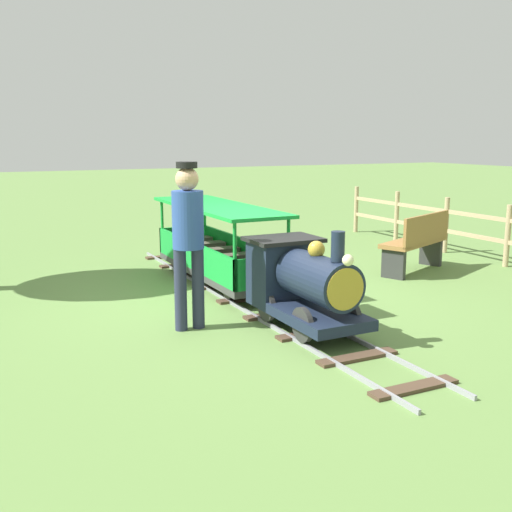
{
  "coord_description": "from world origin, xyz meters",
  "views": [
    {
      "loc": [
        2.94,
        6.06,
        1.84
      ],
      "look_at": [
        0.0,
        0.14,
        0.55
      ],
      "focal_mm": 42.63,
      "sensor_mm": 36.0,
      "label": 1
    }
  ],
  "objects_px": {
    "locomotive": "(302,281)",
    "park_bench": "(417,243)",
    "passenger_car": "(218,251)",
    "conductor_person": "(188,232)"
  },
  "relations": [
    {
      "from": "locomotive",
      "to": "conductor_person",
      "type": "distance_m",
      "value": 1.19
    },
    {
      "from": "passenger_car",
      "to": "conductor_person",
      "type": "distance_m",
      "value": 1.97
    },
    {
      "from": "locomotive",
      "to": "park_bench",
      "type": "bearing_deg",
      "value": -151.23
    },
    {
      "from": "park_bench",
      "to": "locomotive",
      "type": "bearing_deg",
      "value": 28.77
    },
    {
      "from": "passenger_car",
      "to": "conductor_person",
      "type": "height_order",
      "value": "conductor_person"
    },
    {
      "from": "locomotive",
      "to": "park_bench",
      "type": "relative_size",
      "value": 1.07
    },
    {
      "from": "conductor_person",
      "to": "park_bench",
      "type": "relative_size",
      "value": 1.2
    },
    {
      "from": "passenger_car",
      "to": "park_bench",
      "type": "xyz_separation_m",
      "value": [
        -2.74,
        0.6,
        -0.0
      ]
    },
    {
      "from": "conductor_person",
      "to": "park_bench",
      "type": "xyz_separation_m",
      "value": [
        -3.72,
        -1.02,
        -0.54
      ]
    },
    {
      "from": "conductor_person",
      "to": "passenger_car",
      "type": "bearing_deg",
      "value": -121.14
    }
  ]
}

